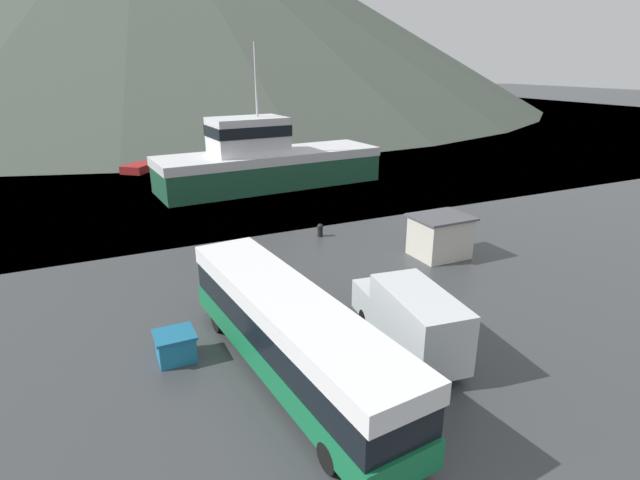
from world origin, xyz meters
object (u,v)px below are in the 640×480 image
(tour_bus, at_px, (290,332))
(fishing_boat, at_px, (266,160))
(dock_kiosk, at_px, (440,236))
(small_boat, at_px, (151,164))
(storage_bin, at_px, (176,346))
(delivery_van, at_px, (410,317))

(tour_bus, bearing_deg, fishing_boat, 66.62)
(dock_kiosk, xyz_separation_m, small_boat, (-11.22, 33.62, -0.81))
(storage_bin, xyz_separation_m, dock_kiosk, (15.60, 4.26, 0.66))
(storage_bin, bearing_deg, delivery_van, -21.22)
(tour_bus, height_order, small_boat, tour_bus)
(fishing_boat, distance_m, storage_bin, 27.74)
(tour_bus, relative_size, fishing_boat, 0.63)
(fishing_boat, relative_size, small_boat, 2.77)
(delivery_van, xyz_separation_m, storage_bin, (-8.25, 3.20, -0.83))
(tour_bus, height_order, dock_kiosk, tour_bus)
(storage_bin, bearing_deg, dock_kiosk, 15.26)
(storage_bin, bearing_deg, small_boat, 83.41)
(small_boat, bearing_deg, tour_bus, 128.46)
(fishing_boat, bearing_deg, tour_bus, -22.29)
(fishing_boat, height_order, storage_bin, fishing_boat)
(tour_bus, relative_size, delivery_van, 1.97)
(delivery_van, distance_m, dock_kiosk, 10.47)
(storage_bin, bearing_deg, tour_bus, -39.97)
(delivery_van, xyz_separation_m, dock_kiosk, (7.35, 7.46, -0.17))
(storage_bin, distance_m, dock_kiosk, 16.18)
(delivery_van, height_order, small_boat, delivery_van)
(tour_bus, distance_m, delivery_van, 4.84)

